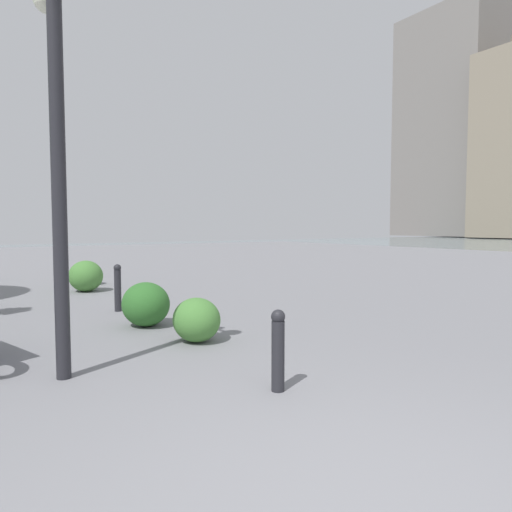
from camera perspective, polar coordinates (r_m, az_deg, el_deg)
name	(u,v)px	position (r m, az deg, el deg)	size (l,w,h in m)	color
building_highrise	(460,128)	(85.02, 23.82, 14.20)	(15.01, 15.31, 34.97)	gray
lamppost	(57,110)	(5.01, -23.34, 16.24)	(0.98, 0.28, 3.92)	#232328
bollard_near	(278,349)	(4.29, 2.73, -11.33)	(0.13, 0.13, 0.75)	#232328
bollard_mid	(118,287)	(8.55, -16.68, -3.65)	(0.13, 0.13, 0.84)	#232328
shrub_low	(146,304)	(7.19, -13.42, -5.80)	(0.78, 0.70, 0.67)	#2D6628
shrub_round	(86,276)	(11.38, -20.24, -2.33)	(0.84, 0.76, 0.72)	#477F38
shrub_wide	(197,320)	(6.13, -7.34, -7.81)	(0.68, 0.61, 0.58)	#477F38
shrub_tall	(87,274)	(12.71, -20.08, -2.09)	(0.65, 0.59, 0.55)	#387533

